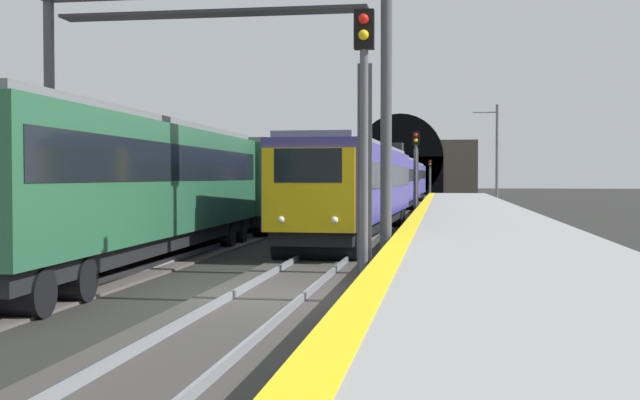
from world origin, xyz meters
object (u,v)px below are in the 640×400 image
(train_adjacent_platform, at_px, (227,181))
(railway_signal_mid, at_px, (416,168))
(train_main_approaching, at_px, (390,182))
(railway_signal_near, at_px, (364,134))
(overhead_signal_gantry, at_px, (212,53))
(railway_signal_far, at_px, (430,175))
(catenary_mast_near, at_px, (497,155))

(train_adjacent_platform, bearing_deg, railway_signal_mid, -26.16)
(train_main_approaching, xyz_separation_m, railway_signal_mid, (-6.84, -1.90, 0.78))
(railway_signal_near, xyz_separation_m, overhead_signal_gantry, (4.55, 4.35, 2.35))
(railway_signal_far, relative_size, catenary_mast_near, 0.56)
(train_main_approaching, height_order, overhead_signal_gantry, overhead_signal_gantry)
(train_adjacent_platform, height_order, railway_signal_mid, railway_signal_mid)
(railway_signal_mid, xyz_separation_m, railway_signal_far, (50.01, 0.00, -0.27))
(train_main_approaching, xyz_separation_m, train_adjacent_platform, (-21.64, 4.90, 0.13))
(overhead_signal_gantry, bearing_deg, railway_signal_far, -3.31)
(railway_signal_mid, xyz_separation_m, overhead_signal_gantry, (-25.02, 4.35, 2.69))
(railway_signal_far, bearing_deg, railway_signal_mid, 0.00)
(catenary_mast_near, bearing_deg, overhead_signal_gantry, 166.94)
(railway_signal_near, distance_m, railway_signal_mid, 29.57)
(catenary_mast_near, bearing_deg, railway_signal_near, 173.29)
(railway_signal_near, distance_m, catenary_mast_near, 47.61)
(train_main_approaching, relative_size, overhead_signal_gantry, 6.60)
(railway_signal_near, xyz_separation_m, railway_signal_far, (79.58, -0.00, -0.60))
(train_adjacent_platform, xyz_separation_m, overhead_signal_gantry, (-10.22, -2.45, 3.34))
(catenary_mast_near, bearing_deg, railway_signal_mid, 162.55)
(railway_signal_near, xyz_separation_m, railway_signal_mid, (29.57, -0.00, -0.34))
(railway_signal_mid, distance_m, railway_signal_far, 50.01)
(railway_signal_near, xyz_separation_m, catenary_mast_near, (47.28, -5.57, 0.84))
(train_adjacent_platform, bearing_deg, train_main_approaching, -14.25)
(train_adjacent_platform, distance_m, railway_signal_mid, 16.30)
(overhead_signal_gantry, bearing_deg, railway_signal_near, -136.34)
(railway_signal_near, bearing_deg, train_adjacent_platform, -155.30)
(railway_signal_near, bearing_deg, railway_signal_mid, -180.00)
(train_adjacent_platform, distance_m, catenary_mast_near, 34.82)
(train_main_approaching, height_order, train_adjacent_platform, train_main_approaching)
(overhead_signal_gantry, bearing_deg, catenary_mast_near, -13.06)
(overhead_signal_gantry, relative_size, catenary_mast_near, 1.14)
(train_adjacent_platform, bearing_deg, railway_signal_far, -7.49)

